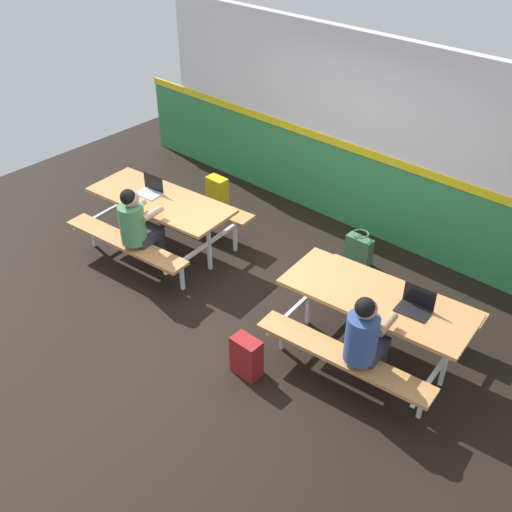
{
  "coord_description": "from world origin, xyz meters",
  "views": [
    {
      "loc": [
        3.79,
        -4.09,
        4.52
      ],
      "look_at": [
        0.0,
        0.15,
        0.55
      ],
      "focal_mm": 43.12,
      "sensor_mm": 36.0,
      "label": 1
    }
  ],
  "objects": [
    {
      "name": "laptop_silver",
      "position": [
        -1.74,
        0.09,
        0.79
      ],
      "size": [
        0.34,
        0.25,
        0.22
      ],
      "color": "silver",
      "rests_on": "picnic_table_left"
    },
    {
      "name": "backpack_dark",
      "position": [
        -1.81,
        1.34,
        0.22
      ],
      "size": [
        0.3,
        0.22,
        0.44
      ],
      "color": "yellow",
      "rests_on": "ground"
    },
    {
      "name": "student_further",
      "position": [
        1.75,
        -0.32,
        0.71
      ],
      "size": [
        0.39,
        0.54,
        1.21
      ],
      "color": "#2D2D38",
      "rests_on": "ground"
    },
    {
      "name": "picnic_table_right",
      "position": [
        1.54,
        0.22,
        0.58
      ],
      "size": [
        1.98,
        1.71,
        0.74
      ],
      "color": "tan",
      "rests_on": "ground"
    },
    {
      "name": "satchel_spare",
      "position": [
        0.78,
        -0.86,
        0.22
      ],
      "size": [
        0.3,
        0.22,
        0.44
      ],
      "color": "maroon",
      "rests_on": "ground"
    },
    {
      "name": "tote_bag_bright",
      "position": [
        0.52,
        1.5,
        0.19
      ],
      "size": [
        0.34,
        0.21,
        0.43
      ],
      "color": "#3F724C",
      "rests_on": "ground"
    },
    {
      "name": "laptop_dark",
      "position": [
        1.91,
        0.29,
        0.79
      ],
      "size": [
        0.34,
        0.25,
        0.22
      ],
      "color": "black",
      "rests_on": "picnic_table_right"
    },
    {
      "name": "student_nearer",
      "position": [
        -1.32,
        -0.46,
        0.71
      ],
      "size": [
        0.39,
        0.54,
        1.21
      ],
      "color": "#2D2D38",
      "rests_on": "ground"
    },
    {
      "name": "ground_plane",
      "position": [
        0.0,
        0.0,
        -0.01
      ],
      "size": [
        10.0,
        10.0,
        0.02
      ],
      "primitive_type": "cube",
      "color": "black"
    },
    {
      "name": "picnic_table_left",
      "position": [
        -1.54,
        0.07,
        0.58
      ],
      "size": [
        1.98,
        1.71,
        0.74
      ],
      "color": "tan",
      "rests_on": "ground"
    },
    {
      "name": "accent_backdrop",
      "position": [
        0.0,
        2.21,
        1.25
      ],
      "size": [
        8.0,
        0.14,
        2.6
      ],
      "color": "#338C4C",
      "rests_on": "ground"
    }
  ]
}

